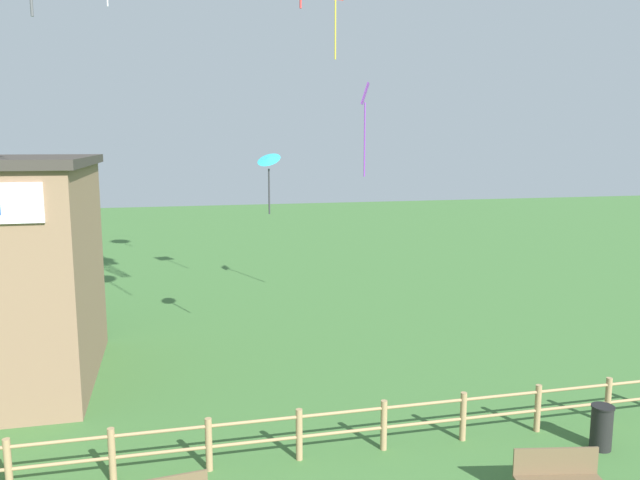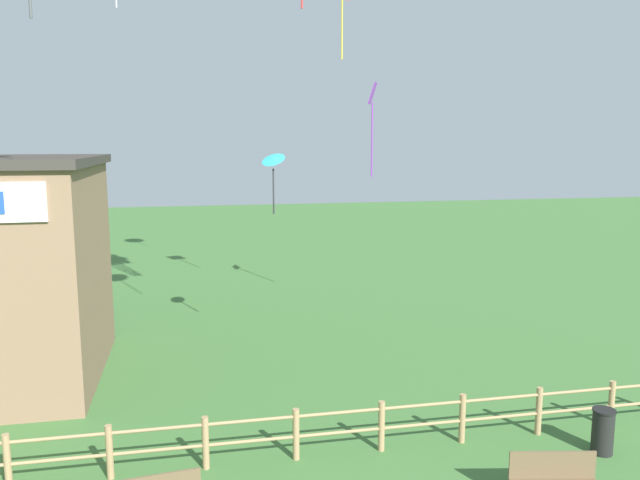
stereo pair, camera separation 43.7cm
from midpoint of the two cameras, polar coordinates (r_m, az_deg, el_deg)
name	(u,v)px [view 2 (the right image)]	position (r m, az deg, el deg)	size (l,w,h in m)	color
wooden_fence	(339,427)	(13.67, 2.74, -16.71)	(16.77, 0.14, 1.11)	#9E7F56
park_bench_near_fence	(554,478)	(12.93, 21.56, -19.60)	(1.64, 0.70, 0.96)	brown
trash_bin	(603,431)	(15.12, 25.23, -15.54)	(0.48, 0.48, 0.97)	black
kite_purple_streamer	(372,113)	(22.86, 5.36, 11.49)	(0.47, 0.63, 3.34)	purple
kite_cyan_delta	(273,163)	(18.50, -3.62, 7.06)	(0.94, 0.93, 1.82)	#2DB2C6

